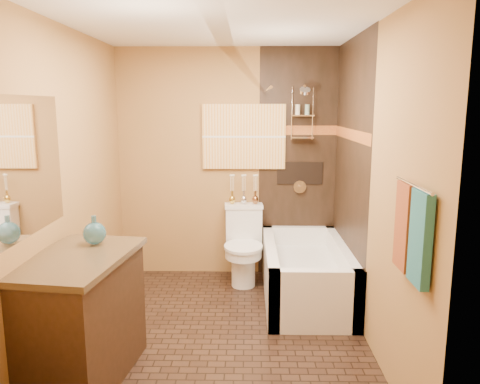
{
  "coord_description": "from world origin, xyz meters",
  "views": [
    {
      "loc": [
        0.23,
        -3.62,
        1.89
      ],
      "look_at": [
        0.16,
        0.4,
        1.14
      ],
      "focal_mm": 35.0,
      "sensor_mm": 36.0,
      "label": 1
    }
  ],
  "objects_px": {
    "vanity": "(79,318)",
    "toilet": "(244,244)",
    "sunset_painting": "(244,137)",
    "bathtub": "(306,277)"
  },
  "relations": [
    {
      "from": "sunset_painting",
      "to": "vanity",
      "type": "xyz_separation_m",
      "value": [
        -1.11,
        -2.13,
        -1.1
      ]
    },
    {
      "from": "sunset_painting",
      "to": "vanity",
      "type": "relative_size",
      "value": 0.83
    },
    {
      "from": "sunset_painting",
      "to": "bathtub",
      "type": "distance_m",
      "value": 1.64
    },
    {
      "from": "vanity",
      "to": "toilet",
      "type": "bearing_deg",
      "value": 66.89
    },
    {
      "from": "bathtub",
      "to": "vanity",
      "type": "bearing_deg",
      "value": -140.82
    },
    {
      "from": "bathtub",
      "to": "toilet",
      "type": "xyz_separation_m",
      "value": [
        -0.62,
        0.46,
        0.19
      ]
    },
    {
      "from": "toilet",
      "to": "sunset_painting",
      "type": "bearing_deg",
      "value": 86.69
    },
    {
      "from": "bathtub",
      "to": "toilet",
      "type": "relative_size",
      "value": 1.83
    },
    {
      "from": "toilet",
      "to": "bathtub",
      "type": "bearing_deg",
      "value": -39.72
    },
    {
      "from": "bathtub",
      "to": "vanity",
      "type": "relative_size",
      "value": 1.38
    }
  ]
}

